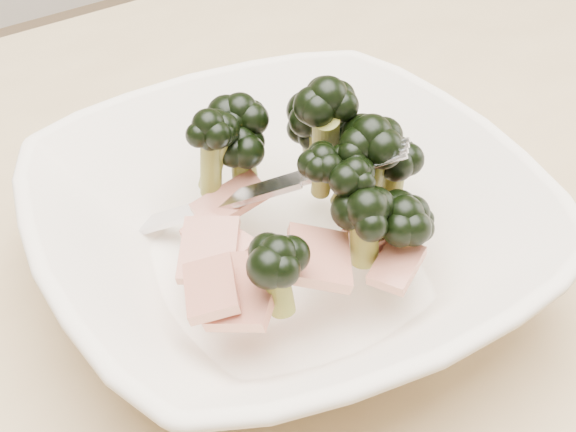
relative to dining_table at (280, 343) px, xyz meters
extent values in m
cube|color=tan|center=(0.00, 0.00, 0.08)|extent=(1.20, 0.80, 0.04)
cylinder|color=tan|center=(0.55, 0.35, -0.30)|extent=(0.06, 0.06, 0.71)
imported|color=white|center=(-0.01, -0.03, 0.14)|extent=(0.33, 0.33, 0.07)
cylinder|color=olive|center=(-0.03, 0.03, 0.16)|extent=(0.02, 0.01, 0.05)
ellipsoid|color=black|center=(-0.03, 0.03, 0.19)|extent=(0.03, 0.03, 0.03)
cylinder|color=olive|center=(0.04, -0.08, 0.14)|extent=(0.01, 0.01, 0.03)
ellipsoid|color=black|center=(0.04, -0.08, 0.16)|extent=(0.03, 0.03, 0.02)
cylinder|color=olive|center=(-0.01, 0.03, 0.15)|extent=(0.02, 0.02, 0.03)
ellipsoid|color=black|center=(-0.01, 0.03, 0.17)|extent=(0.03, 0.03, 0.03)
cylinder|color=olive|center=(0.01, -0.06, 0.17)|extent=(0.01, 0.02, 0.03)
ellipsoid|color=black|center=(0.01, -0.06, 0.19)|extent=(0.03, 0.03, 0.02)
cylinder|color=olive|center=(0.03, -0.08, 0.15)|extent=(0.02, 0.02, 0.03)
ellipsoid|color=black|center=(0.03, -0.08, 0.17)|extent=(0.04, 0.04, 0.03)
cylinder|color=olive|center=(0.02, -0.02, 0.18)|extent=(0.03, 0.03, 0.06)
ellipsoid|color=black|center=(0.02, -0.02, 0.21)|extent=(0.04, 0.04, 0.03)
cylinder|color=olive|center=(0.02, -0.05, 0.17)|extent=(0.02, 0.02, 0.04)
ellipsoid|color=black|center=(0.02, -0.05, 0.19)|extent=(0.03, 0.03, 0.02)
cylinder|color=olive|center=(0.04, 0.02, 0.15)|extent=(0.02, 0.02, 0.03)
ellipsoid|color=black|center=(0.04, 0.02, 0.17)|extent=(0.04, 0.04, 0.03)
cylinder|color=olive|center=(0.03, -0.05, 0.17)|extent=(0.03, 0.02, 0.05)
ellipsoid|color=black|center=(0.03, -0.05, 0.20)|extent=(0.04, 0.04, 0.03)
cylinder|color=olive|center=(-0.05, -0.08, 0.15)|extent=(0.02, 0.02, 0.04)
ellipsoid|color=black|center=(-0.05, -0.08, 0.18)|extent=(0.04, 0.04, 0.03)
cylinder|color=olive|center=(0.06, -0.02, 0.15)|extent=(0.02, 0.02, 0.03)
ellipsoid|color=black|center=(0.06, -0.02, 0.17)|extent=(0.03, 0.03, 0.03)
cylinder|color=olive|center=(0.04, 0.01, 0.16)|extent=(0.02, 0.03, 0.05)
ellipsoid|color=black|center=(0.04, 0.01, 0.19)|extent=(0.04, 0.04, 0.03)
cylinder|color=olive|center=(0.05, -0.05, 0.15)|extent=(0.01, 0.02, 0.04)
ellipsoid|color=black|center=(0.05, -0.05, 0.18)|extent=(0.03, 0.03, 0.03)
cylinder|color=olive|center=(0.00, 0.04, 0.15)|extent=(0.02, 0.02, 0.05)
ellipsoid|color=black|center=(0.00, 0.04, 0.18)|extent=(0.04, 0.04, 0.03)
cylinder|color=olive|center=(0.00, -0.04, 0.18)|extent=(0.01, 0.02, 0.03)
ellipsoid|color=black|center=(0.00, -0.04, 0.19)|extent=(0.03, 0.03, 0.02)
cylinder|color=olive|center=(0.01, -0.08, 0.15)|extent=(0.02, 0.02, 0.03)
ellipsoid|color=black|center=(0.01, -0.08, 0.18)|extent=(0.04, 0.04, 0.03)
cylinder|color=olive|center=(0.05, 0.00, 0.14)|extent=(0.02, 0.02, 0.03)
ellipsoid|color=black|center=(0.05, 0.00, 0.16)|extent=(0.03, 0.03, 0.02)
cylinder|color=olive|center=(-0.03, 0.03, 0.16)|extent=(0.02, 0.02, 0.04)
ellipsoid|color=black|center=(-0.03, 0.03, 0.19)|extent=(0.03, 0.03, 0.03)
cube|color=maroon|center=(-0.02, -0.07, 0.15)|extent=(0.05, 0.06, 0.02)
cube|color=maroon|center=(0.03, -0.07, 0.14)|extent=(0.04, 0.03, 0.01)
cube|color=maroon|center=(0.02, -0.10, 0.14)|extent=(0.04, 0.04, 0.01)
cube|color=maroon|center=(-0.08, -0.06, 0.15)|extent=(0.04, 0.05, 0.01)
cube|color=maroon|center=(-0.03, 0.01, 0.14)|extent=(0.05, 0.03, 0.02)
cube|color=maroon|center=(-0.07, -0.07, 0.15)|extent=(0.06, 0.06, 0.02)
cube|color=maroon|center=(-0.06, -0.02, 0.14)|extent=(0.05, 0.06, 0.02)
cube|color=maroon|center=(-0.05, -0.01, 0.14)|extent=(0.03, 0.05, 0.02)
camera|label=1|loc=(-0.23, -0.33, 0.46)|focal=50.00mm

